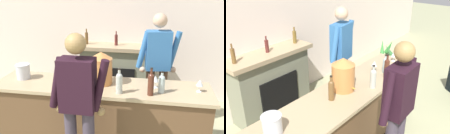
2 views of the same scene
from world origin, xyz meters
TOP-DOWN VIEW (x-y plane):
  - wall_back_panel at (0.00, 3.94)m, footprint 12.00×0.07m
  - bar_counter at (-0.13, 2.09)m, footprint 2.87×0.69m
  - fireplace_stone at (-0.16, 3.68)m, footprint 1.51×0.52m
  - potted_plant_corner at (2.85, 3.12)m, footprint 0.40×0.44m
  - person_customer at (-0.19, 1.36)m, footprint 0.66×0.30m
  - person_bartender at (0.61, 2.77)m, footprint 0.65×0.35m
  - copper_dispenser at (-0.13, 2.16)m, footprint 0.30×0.34m
  - ice_bucket_steel at (-1.25, 2.15)m, footprint 0.20×0.20m
  - wine_bottle_burgundy_dark at (0.53, 1.90)m, footprint 0.07×0.07m
  - wine_bottle_chardonnay_pale at (0.66, 1.99)m, footprint 0.08×0.08m
  - wine_bottle_port_short at (0.16, 1.89)m, footprint 0.08×0.08m
  - wine_bottle_cabernet_heavy at (-0.41, 2.11)m, footprint 0.07×0.07m
  - wine_glass_back_row at (0.59, 2.13)m, footprint 0.08×0.08m
  - wine_glass_by_dispenser at (1.13, 2.10)m, footprint 0.08×0.08m

SIDE VIEW (x-z plane):
  - potted_plant_corner at x=2.85m, z-range -0.05..0.61m
  - bar_counter at x=-0.13m, z-range 0.00..0.97m
  - fireplace_stone at x=-0.16m, z-range -0.14..1.28m
  - person_customer at x=-0.19m, z-range 0.10..1.90m
  - person_bartender at x=0.61m, z-range 0.11..1.95m
  - ice_bucket_steel at x=-1.25m, z-range 0.96..1.17m
  - wine_glass_by_dispenser at x=1.13m, z-range 1.00..1.16m
  - wine_glass_back_row at x=0.59m, z-range 1.00..1.17m
  - wine_bottle_chardonnay_pale at x=0.66m, z-range 0.95..1.23m
  - wine_bottle_cabernet_heavy at x=-0.41m, z-range 0.95..1.26m
  - wine_bottle_port_short at x=0.16m, z-range 0.95..1.27m
  - wine_bottle_burgundy_dark at x=0.53m, z-range 0.94..1.29m
  - copper_dispenser at x=-0.13m, z-range 0.97..1.40m
  - wall_back_panel at x=0.00m, z-range 0.00..2.75m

